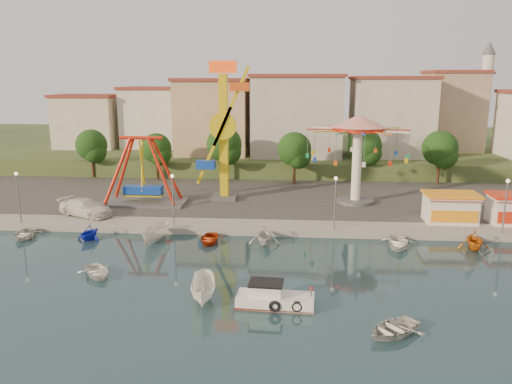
# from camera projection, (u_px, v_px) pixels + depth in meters

# --- Properties ---
(ground) EXTENTS (200.00, 200.00, 0.00)m
(ground) POSITION_uv_depth(u_px,v_px,m) (239.00, 286.00, 37.10)
(ground) COLOR #122B33
(ground) RESTS_ON ground
(quay_deck) EXTENTS (200.00, 100.00, 0.60)m
(quay_deck) POSITION_uv_depth(u_px,v_px,m) (274.00, 156.00, 97.31)
(quay_deck) COLOR #9E998E
(quay_deck) RESTS_ON ground
(asphalt_pad) EXTENTS (90.00, 28.00, 0.01)m
(asphalt_pad) POSITION_uv_depth(u_px,v_px,m) (264.00, 190.00, 66.13)
(asphalt_pad) COLOR #4C4944
(asphalt_pad) RESTS_ON quay_deck
(hill_terrace) EXTENTS (200.00, 60.00, 3.00)m
(hill_terrace) POSITION_uv_depth(u_px,v_px,m) (275.00, 147.00, 101.91)
(hill_terrace) COLOR #384C26
(hill_terrace) RESTS_ON ground
(pirate_ship_ride) EXTENTS (10.00, 5.00, 8.00)m
(pirate_ship_ride) POSITION_uv_depth(u_px,v_px,m) (143.00, 172.00, 58.42)
(pirate_ship_ride) COLOR #59595E
(pirate_ship_ride) RESTS_ON quay_deck
(kamikaze_tower) EXTENTS (4.86, 3.10, 16.50)m
(kamikaze_tower) POSITION_uv_depth(u_px,v_px,m) (225.00, 135.00, 59.33)
(kamikaze_tower) COLOR #59595E
(kamikaze_tower) RESTS_ON quay_deck
(wave_swinger) EXTENTS (11.60, 11.60, 10.40)m
(wave_swinger) POSITION_uv_depth(u_px,v_px,m) (358.00, 139.00, 57.87)
(wave_swinger) COLOR #59595E
(wave_swinger) RESTS_ON quay_deck
(booth_left) EXTENTS (5.40, 3.78, 3.08)m
(booth_left) POSITION_uv_depth(u_px,v_px,m) (450.00, 207.00, 51.16)
(booth_left) COLOR white
(booth_left) RESTS_ON quay_deck
(lamp_post_0) EXTENTS (0.14, 0.14, 5.00)m
(lamp_post_0) POSITION_uv_depth(u_px,v_px,m) (19.00, 199.00, 50.83)
(lamp_post_0) COLOR #59595E
(lamp_post_0) RESTS_ON quay_deck
(lamp_post_1) EXTENTS (0.14, 0.14, 5.00)m
(lamp_post_1) POSITION_uv_depth(u_px,v_px,m) (173.00, 202.00, 49.64)
(lamp_post_1) COLOR #59595E
(lamp_post_1) RESTS_ON quay_deck
(lamp_post_2) EXTENTS (0.14, 0.14, 5.00)m
(lamp_post_2) POSITION_uv_depth(u_px,v_px,m) (335.00, 205.00, 48.46)
(lamp_post_2) COLOR #59595E
(lamp_post_2) RESTS_ON quay_deck
(lamp_post_3) EXTENTS (0.14, 0.14, 5.00)m
(lamp_post_3) POSITION_uv_depth(u_px,v_px,m) (505.00, 208.00, 47.27)
(lamp_post_3) COLOR #59595E
(lamp_post_3) RESTS_ON quay_deck
(tree_0) EXTENTS (4.60, 4.60, 7.19)m
(tree_0) POSITION_uv_depth(u_px,v_px,m) (91.00, 145.00, 73.77)
(tree_0) COLOR #382314
(tree_0) RESTS_ON quay_deck
(tree_1) EXTENTS (4.35, 4.35, 6.80)m
(tree_1) POSITION_uv_depth(u_px,v_px,m) (156.00, 148.00, 72.37)
(tree_1) COLOR #382314
(tree_1) RESTS_ON quay_deck
(tree_2) EXTENTS (5.02, 5.02, 7.85)m
(tree_2) POSITION_uv_depth(u_px,v_px,m) (224.00, 144.00, 71.05)
(tree_2) COLOR #382314
(tree_2) RESTS_ON quay_deck
(tree_3) EXTENTS (4.68, 4.68, 7.32)m
(tree_3) POSITION_uv_depth(u_px,v_px,m) (294.00, 149.00, 68.98)
(tree_3) COLOR #382314
(tree_3) RESTS_ON quay_deck
(tree_4) EXTENTS (4.86, 4.86, 7.60)m
(tree_4) POSITION_uv_depth(u_px,v_px,m) (365.00, 146.00, 71.11)
(tree_4) COLOR #382314
(tree_4) RESTS_ON quay_deck
(tree_5) EXTENTS (4.83, 4.83, 7.54)m
(tree_5) POSITION_uv_depth(u_px,v_px,m) (440.00, 148.00, 68.61)
(tree_5) COLOR #382314
(tree_5) RESTS_ON quay_deck
(building_0) EXTENTS (9.26, 9.53, 11.87)m
(building_0) POSITION_uv_depth(u_px,v_px,m) (68.00, 117.00, 82.38)
(building_0) COLOR beige
(building_0) RESTS_ON hill_terrace
(building_1) EXTENTS (12.33, 9.01, 8.63)m
(building_1) POSITION_uv_depth(u_px,v_px,m) (149.00, 124.00, 87.02)
(building_1) COLOR silver
(building_1) RESTS_ON hill_terrace
(building_2) EXTENTS (11.95, 9.28, 11.23)m
(building_2) POSITION_uv_depth(u_px,v_px,m) (224.00, 117.00, 86.32)
(building_2) COLOR tan
(building_2) RESTS_ON hill_terrace
(building_3) EXTENTS (12.59, 10.50, 9.20)m
(building_3) POSITION_uv_depth(u_px,v_px,m) (304.00, 125.00, 82.45)
(building_3) COLOR beige
(building_3) RESTS_ON hill_terrace
(building_4) EXTENTS (10.75, 9.23, 9.24)m
(building_4) POSITION_uv_depth(u_px,v_px,m) (383.00, 124.00, 84.75)
(building_4) COLOR beige
(building_4) RESTS_ON hill_terrace
(building_5) EXTENTS (12.77, 10.96, 11.21)m
(building_5) POSITION_uv_depth(u_px,v_px,m) (468.00, 119.00, 81.73)
(building_5) COLOR tan
(building_5) RESTS_ON hill_terrace
(minaret) EXTENTS (2.80, 2.80, 18.00)m
(minaret) POSITION_uv_depth(u_px,v_px,m) (485.00, 94.00, 84.15)
(minaret) COLOR silver
(minaret) RESTS_ON hill_terrace
(cabin_motorboat) EXTENTS (5.32, 2.31, 1.84)m
(cabin_motorboat) POSITION_uv_depth(u_px,v_px,m) (273.00, 299.00, 33.72)
(cabin_motorboat) COLOR white
(cabin_motorboat) RESTS_ON ground
(rowboat_a) EXTENTS (4.04, 4.22, 0.71)m
(rowboat_a) POSITION_uv_depth(u_px,v_px,m) (97.00, 272.00, 38.89)
(rowboat_a) COLOR white
(rowboat_a) RESTS_ON ground
(rowboat_b) EXTENTS (4.70, 4.54, 0.79)m
(rowboat_b) POSITION_uv_depth(u_px,v_px,m) (393.00, 328.00, 29.96)
(rowboat_b) COLOR silver
(rowboat_b) RESTS_ON ground
(skiff) EXTENTS (2.19, 4.62, 1.72)m
(skiff) POSITION_uv_depth(u_px,v_px,m) (204.00, 289.00, 34.36)
(skiff) COLOR white
(skiff) RESTS_ON ground
(van) EXTENTS (6.71, 4.73, 1.80)m
(van) POSITION_uv_depth(u_px,v_px,m) (86.00, 208.00, 53.68)
(van) COLOR silver
(van) RESTS_ON quay_deck
(moored_boat_0) EXTENTS (3.27, 4.12, 0.77)m
(moored_boat_0) POSITION_uv_depth(u_px,v_px,m) (25.00, 234.00, 48.17)
(moored_boat_0) COLOR silver
(moored_boat_0) RESTS_ON ground
(moored_boat_1) EXTENTS (2.97, 3.24, 1.45)m
(moored_boat_1) POSITION_uv_depth(u_px,v_px,m) (89.00, 232.00, 47.61)
(moored_boat_1) COLOR #1626C3
(moored_boat_1) RESTS_ON ground
(moored_boat_2) EXTENTS (2.74, 4.53, 1.64)m
(moored_boat_2) POSITION_uv_depth(u_px,v_px,m) (155.00, 233.00, 47.12)
(moored_boat_2) COLOR silver
(moored_boat_2) RESTS_ON ground
(moored_boat_3) EXTENTS (2.54, 3.53, 0.72)m
(moored_boat_3) POSITION_uv_depth(u_px,v_px,m) (209.00, 239.00, 46.83)
(moored_boat_3) COLOR #BD380F
(moored_boat_3) RESTS_ON ground
(moored_boat_4) EXTENTS (3.18, 3.59, 1.75)m
(moored_boat_4) POSITION_uv_depth(u_px,v_px,m) (264.00, 235.00, 46.34)
(moored_boat_4) COLOR silver
(moored_boat_4) RESTS_ON ground
(moored_boat_6) EXTENTS (3.54, 4.45, 0.83)m
(moored_boat_6) POSITION_uv_depth(u_px,v_px,m) (398.00, 243.00, 45.53)
(moored_boat_6) COLOR white
(moored_boat_6) RESTS_ON ground
(moored_boat_7) EXTENTS (3.18, 3.57, 1.72)m
(moored_boat_7) POSITION_uv_depth(u_px,v_px,m) (474.00, 240.00, 44.93)
(moored_boat_7) COLOR orange
(moored_boat_7) RESTS_ON ground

